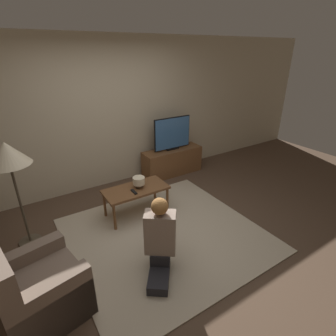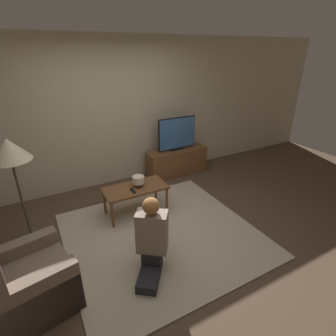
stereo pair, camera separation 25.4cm
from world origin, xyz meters
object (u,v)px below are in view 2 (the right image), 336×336
Objects in this scene: floor_lamp at (9,154)px; armchair at (29,283)px; table_lamp at (138,180)px; coffee_table at (135,190)px; tv at (177,134)px; person_kneeling at (152,236)px.

floor_lamp is 1.52m from armchair.
floor_lamp is 7.81× the size of table_lamp.
coffee_table is 0.16m from table_lamp.
armchair is at bearing -144.70° from tv.
coffee_table is 1.19m from person_kneeling.
coffee_table is at bearing -66.70° from armchair.
person_kneeling is at bearing -47.57° from floor_lamp.
tv reaches higher than armchair.
table_lamp is (0.33, 1.16, 0.09)m from person_kneeling.
coffee_table is at bearing -143.55° from tv.
tv is at bearing 36.45° from coffee_table.
table_lamp is at bearing -1.02° from coffee_table.
coffee_table is at bearing -66.76° from person_kneeling.
floor_lamp reaches higher than table_lamp.
table_lamp is at bearing -69.40° from person_kneeling.
armchair is (-1.52, -1.04, -0.10)m from coffee_table.
person_kneeling is 5.21× the size of table_lamp.
person_kneeling reaches higher than table_lamp.
coffee_table is 5.29× the size of table_lamp.
armchair is at bearing -146.68° from table_lamp.
tv is at bearing -89.96° from person_kneeling.
floor_lamp is at bearing -11.19° from person_kneeling.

